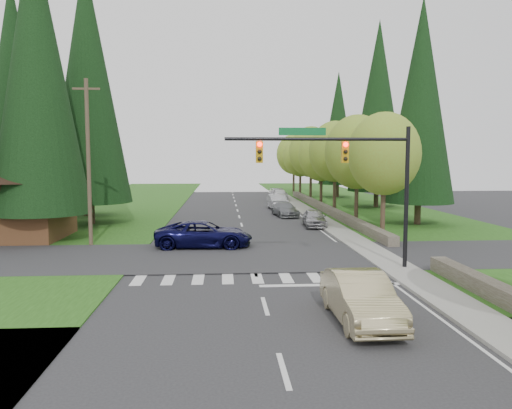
{
  "coord_description": "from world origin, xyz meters",
  "views": [
    {
      "loc": [
        -1.51,
        -18.51,
        5.33
      ],
      "look_at": [
        0.31,
        8.48,
        2.8
      ],
      "focal_mm": 35.0,
      "sensor_mm": 36.0,
      "label": 1
    }
  ],
  "objects": [
    {
      "name": "conifer_w_a",
      "position": [
        -13.0,
        14.0,
        10.79
      ],
      "size": [
        6.12,
        6.12,
        19.8
      ],
      "color": "#38281C",
      "rests_on": "ground"
    },
    {
      "name": "parked_car_a",
      "position": [
        5.6,
        19.49,
        0.69
      ],
      "size": [
        1.88,
        4.15,
        1.38
      ],
      "primitive_type": "imported",
      "rotation": [
        0.0,
        0.0,
        -0.06
      ],
      "color": "#A3A2A7",
      "rests_on": "ground"
    },
    {
      "name": "decid_tree_4",
      "position": [
        9.3,
        42.0,
        6.06
      ],
      "size": [
        5.4,
        5.4,
        9.18
      ],
      "color": "#38281C",
      "rests_on": "ground"
    },
    {
      "name": "decid_tree_3",
      "position": [
        9.2,
        35.0,
        5.66
      ],
      "size": [
        5.0,
        5.0,
        8.55
      ],
      "color": "#38281C",
      "rests_on": "ground"
    },
    {
      "name": "parked_car_e",
      "position": [
        5.6,
        44.73,
        0.7
      ],
      "size": [
        1.97,
        4.82,
        1.4
      ],
      "primitive_type": "imported",
      "rotation": [
        0.0,
        0.0,
        -0.0
      ],
      "color": "#ADADB2",
      "rests_on": "ground"
    },
    {
      "name": "parked_car_c",
      "position": [
        4.2,
        32.66,
        0.78
      ],
      "size": [
        1.98,
        4.83,
        1.56
      ],
      "primitive_type": "imported",
      "rotation": [
        0.0,
        0.0,
        0.07
      ],
      "color": "#B9B9BE",
      "rests_on": "ground"
    },
    {
      "name": "curb_east",
      "position": [
        6.05,
        22.0,
        0.07
      ],
      "size": [
        0.2,
        80.0,
        0.13
      ],
      "primitive_type": "cube",
      "color": "gray",
      "rests_on": "ground"
    },
    {
      "name": "brown_building",
      "position": [
        -15.0,
        15.0,
        3.14
      ],
      "size": [
        8.4,
        8.4,
        5.4
      ],
      "color": "#4C2D19",
      "rests_on": "ground"
    },
    {
      "name": "conifer_e_b",
      "position": [
        15.0,
        34.0,
        10.79
      ],
      "size": [
        6.12,
        6.12,
        19.8
      ],
      "color": "#38281C",
      "rests_on": "ground"
    },
    {
      "name": "utility_pole",
      "position": [
        -9.5,
        12.0,
        5.14
      ],
      "size": [
        1.6,
        0.24,
        10.0
      ],
      "color": "#473828",
      "rests_on": "ground"
    },
    {
      "name": "sidewalk_east",
      "position": [
        6.9,
        22.0,
        0.07
      ],
      "size": [
        1.8,
        80.0,
        0.13
      ],
      "primitive_type": "cube",
      "color": "gray",
      "rests_on": "ground"
    },
    {
      "name": "parked_car_d",
      "position": [
        5.6,
        42.87,
        0.75
      ],
      "size": [
        1.79,
        4.43,
        1.51
      ],
      "primitive_type": "imported",
      "rotation": [
        0.0,
        0.0,
        0.0
      ],
      "color": "silver",
      "rests_on": "ground"
    },
    {
      "name": "parked_car_b",
      "position": [
        4.2,
        26.51,
        0.64
      ],
      "size": [
        2.38,
        4.6,
        1.28
      ],
      "primitive_type": "imported",
      "rotation": [
        0.0,
        0.0,
        0.14
      ],
      "color": "slate",
      "rests_on": "ground"
    },
    {
      "name": "suv_navy",
      "position": [
        -2.63,
        11.0,
        0.8
      ],
      "size": [
        5.83,
        2.83,
        1.6
      ],
      "primitive_type": "imported",
      "rotation": [
        0.0,
        0.0,
        1.54
      ],
      "color": "#0B0B37",
      "rests_on": "ground"
    },
    {
      "name": "decid_tree_5",
      "position": [
        9.1,
        49.0,
        5.53
      ],
      "size": [
        4.8,
        4.8,
        8.3
      ],
      "color": "#38281C",
      "rests_on": "ground"
    },
    {
      "name": "cross_street",
      "position": [
        0.0,
        8.0,
        0.0
      ],
      "size": [
        120.0,
        8.0,
        0.1
      ],
      "primitive_type": "cube",
      "color": "#28282B",
      "rests_on": "ground"
    },
    {
      "name": "decid_tree_2",
      "position": [
        9.1,
        28.0,
        5.93
      ],
      "size": [
        5.0,
        5.0,
        8.82
      ],
      "color": "#38281C",
      "rests_on": "ground"
    },
    {
      "name": "grass_east",
      "position": [
        13.0,
        20.0,
        0.03
      ],
      "size": [
        14.0,
        110.0,
        0.06
      ],
      "primitive_type": "cube",
      "color": "#224B14",
      "rests_on": "ground"
    },
    {
      "name": "decid_tree_0",
      "position": [
        9.2,
        14.0,
        5.6
      ],
      "size": [
        4.8,
        4.8,
        8.37
      ],
      "color": "#38281C",
      "rests_on": "ground"
    },
    {
      "name": "sedan_champagne",
      "position": [
        2.95,
        -2.91,
        0.8
      ],
      "size": [
        1.77,
        4.89,
        1.6
      ],
      "primitive_type": "imported",
      "rotation": [
        0.0,
        0.0,
        0.02
      ],
      "color": "#D0BF8B",
      "rests_on": "ground"
    },
    {
      "name": "grass_west",
      "position": [
        -13.0,
        20.0,
        0.03
      ],
      "size": [
        14.0,
        110.0,
        0.06
      ],
      "primitive_type": "cube",
      "color": "#224B14",
      "rests_on": "ground"
    },
    {
      "name": "ground",
      "position": [
        0.0,
        0.0,
        0.0
      ],
      "size": [
        120.0,
        120.0,
        0.0
      ],
      "primitive_type": "plane",
      "color": "#28282B",
      "rests_on": "ground"
    },
    {
      "name": "conifer_e_c",
      "position": [
        14.0,
        48.0,
        9.29
      ],
      "size": [
        5.1,
        5.1,
        16.8
      ],
      "color": "#38281C",
      "rests_on": "ground"
    },
    {
      "name": "stone_wall_north",
      "position": [
        8.6,
        30.0,
        0.35
      ],
      "size": [
        0.7,
        40.0,
        0.7
      ],
      "primitive_type": "cube",
      "color": "#4C4438",
      "rests_on": "ground"
    },
    {
      "name": "traffic_signal",
      "position": [
        4.37,
        4.5,
        4.98
      ],
      "size": [
        8.7,
        0.37,
        6.8
      ],
      "color": "black",
      "rests_on": "ground"
    },
    {
      "name": "conifer_w_c",
      "position": [
        -12.0,
        22.0,
        11.29
      ],
      "size": [
        6.46,
        6.46,
        20.8
      ],
      "color": "#38281C",
      "rests_on": "ground"
    },
    {
      "name": "conifer_e_a",
      "position": [
        14.0,
        20.0,
        9.79
      ],
      "size": [
        5.44,
        5.44,
        17.8
      ],
      "color": "#38281C",
      "rests_on": "ground"
    },
    {
      "name": "conifer_w_b",
      "position": [
        -16.0,
        18.0,
        9.79
      ],
      "size": [
        5.44,
        5.44,
        17.8
      ],
      "color": "#38281C",
      "rests_on": "ground"
    },
    {
      "name": "decid_tree_6",
      "position": [
        9.2,
        56.0,
        5.86
      ],
      "size": [
        5.2,
        5.2,
        8.86
      ],
      "color": "#38281C",
      "rests_on": "ground"
    },
    {
      "name": "decid_tree_1",
      "position": [
        9.3,
        21.0,
        5.8
      ],
      "size": [
        5.2,
        5.2,
        8.8
      ],
      "color": "#38281C",
      "rests_on": "ground"
    },
    {
      "name": "conifer_w_e",
      "position": [
        -14.0,
        28.0,
        10.29
      ],
      "size": [
        5.78,
        5.78,
        18.8
      ],
      "color": "#38281C",
      "rests_on": "ground"
    }
  ]
}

